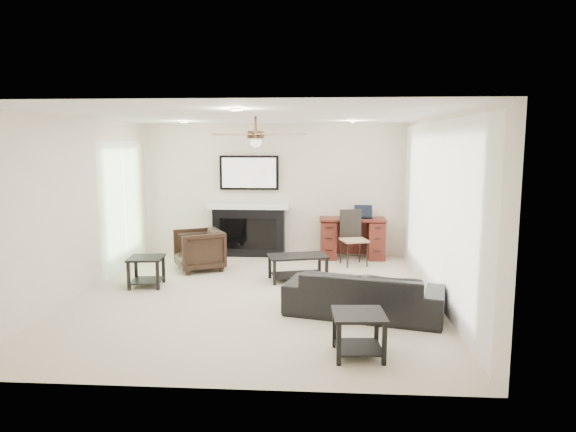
% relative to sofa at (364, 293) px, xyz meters
% --- Properties ---
extents(room_shell, '(5.50, 5.54, 2.52)m').
position_rel_sofa_xyz_m(room_shell, '(-1.26, 0.78, 1.40)').
color(room_shell, beige).
rests_on(room_shell, ground).
extents(sofa, '(2.06, 1.21, 0.57)m').
position_rel_sofa_xyz_m(sofa, '(0.00, 0.00, 0.00)').
color(sofa, black).
rests_on(sofa, ground).
extents(armchair, '(1.01, 1.00, 0.69)m').
position_rel_sofa_xyz_m(armchair, '(-2.60, 2.15, 0.06)').
color(armchair, black).
rests_on(armchair, ground).
extents(coffee_table, '(1.00, 0.73, 0.40)m').
position_rel_sofa_xyz_m(coffee_table, '(-0.90, 1.60, -0.08)').
color(coffee_table, black).
rests_on(coffee_table, ground).
extents(end_table_near, '(0.55, 0.55, 0.45)m').
position_rel_sofa_xyz_m(end_table_near, '(-0.15, -1.25, -0.06)').
color(end_table_near, black).
rests_on(end_table_near, ground).
extents(end_table_left, '(0.55, 0.55, 0.45)m').
position_rel_sofa_xyz_m(end_table_left, '(-3.15, 1.10, -0.06)').
color(end_table_left, black).
rests_on(end_table_left, ground).
extents(fireplace_unit, '(1.52, 0.34, 1.91)m').
position_rel_sofa_xyz_m(fireplace_unit, '(-1.91, 3.29, 0.67)').
color(fireplace_unit, black).
rests_on(fireplace_unit, ground).
extents(desk, '(1.22, 0.56, 0.76)m').
position_rel_sofa_xyz_m(desk, '(0.04, 3.21, 0.10)').
color(desk, '#421510').
rests_on(desk, ground).
extents(desk_chair, '(0.53, 0.54, 0.97)m').
position_rel_sofa_xyz_m(desk_chair, '(0.04, 2.66, 0.20)').
color(desk_chair, black).
rests_on(desk_chair, ground).
extents(laptop, '(0.33, 0.24, 0.23)m').
position_rel_sofa_xyz_m(laptop, '(0.24, 3.19, 0.59)').
color(laptop, black).
rests_on(laptop, desk).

